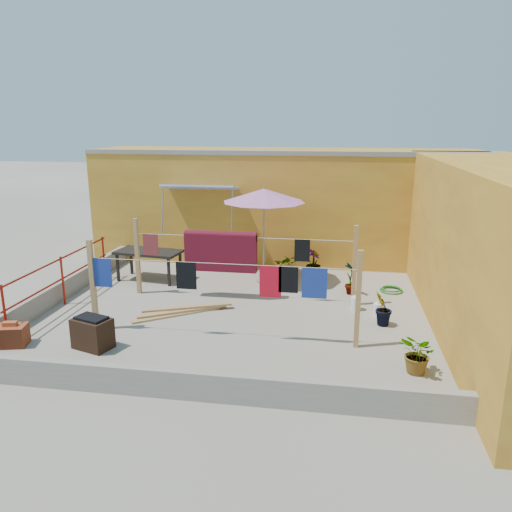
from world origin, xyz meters
name	(u,v)px	position (x,y,z in m)	size (l,w,h in m)	color
ground	(236,311)	(0.00, 0.00, 0.00)	(80.00, 80.00, 0.00)	#9E998E
wall_back	(283,204)	(0.50, 4.69, 1.61)	(11.00, 3.27, 3.21)	gold
wall_right	(501,248)	(5.20, 0.00, 1.60)	(2.40, 9.00, 3.20)	gold
parapet_front	(187,385)	(0.00, -3.58, 0.22)	(8.30, 0.16, 0.44)	gray
parapet_left	(60,291)	(-4.08, 0.00, 0.22)	(0.16, 7.30, 0.44)	gray
red_railing	(62,273)	(-3.85, -0.20, 0.72)	(0.05, 4.20, 1.10)	maroon
clothesline_rig	(223,257)	(-0.38, 0.52, 1.06)	(5.09, 2.35, 1.80)	tan
patio_umbrella	(264,196)	(0.30, 2.13, 2.20)	(2.50, 2.50, 2.45)	gray
outdoor_table	(149,254)	(-2.64, 1.85, 0.70)	(1.74, 1.04, 0.77)	black
brick_stack	(11,335)	(-3.66, -2.35, 0.20)	(0.61, 0.50, 0.46)	#A04424
lumber_pile	(182,311)	(-1.08, -0.34, 0.06)	(1.89, 1.29, 0.12)	tan
brazier	(93,333)	(-2.16, -2.20, 0.29)	(0.77, 0.63, 0.60)	black
white_basin	(322,393)	(1.95, -3.20, 0.04)	(0.44, 0.44, 0.08)	silver
water_jug_a	(356,303)	(2.55, 0.48, 0.15)	(0.22, 0.22, 0.34)	silver
water_jug_b	(378,310)	(3.00, 0.21, 0.14)	(0.20, 0.20, 0.31)	silver
green_hose	(391,290)	(3.44, 1.89, 0.04)	(0.55, 0.55, 0.08)	#1D7219
plant_back_a	(287,267)	(0.87, 2.39, 0.35)	(0.62, 0.54, 0.69)	#1A5A19
plant_back_b	(313,263)	(1.52, 2.83, 0.36)	(0.40, 0.40, 0.72)	#1A5A19
plant_right_a	(351,278)	(2.47, 1.51, 0.40)	(0.42, 0.28, 0.80)	#1A5A19
plant_right_b	(383,309)	(3.05, -0.34, 0.37)	(0.40, 0.32, 0.73)	#1A5A19
plant_right_c	(419,354)	(3.45, -2.25, 0.33)	(0.60, 0.52, 0.66)	#1A5A19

